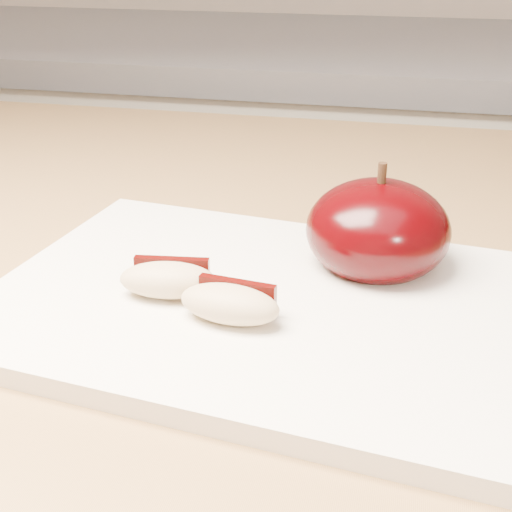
# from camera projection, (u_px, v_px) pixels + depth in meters

# --- Properties ---
(back_cabinet) EXTENTS (2.40, 0.62, 0.94)m
(back_cabinet) POSITION_uv_depth(u_px,v_px,m) (375.00, 296.00, 1.34)
(back_cabinet) COLOR silver
(back_cabinet) RESTS_ON ground
(cutting_board) EXTENTS (0.34, 0.26, 0.01)m
(cutting_board) POSITION_uv_depth(u_px,v_px,m) (256.00, 303.00, 0.42)
(cutting_board) COLOR white
(cutting_board) RESTS_ON island_counter
(apple_half) EXTENTS (0.11, 0.11, 0.08)m
(apple_half) POSITION_uv_depth(u_px,v_px,m) (378.00, 230.00, 0.45)
(apple_half) COLOR black
(apple_half) RESTS_ON cutting_board
(apple_wedge_a) EXTENTS (0.06, 0.04, 0.02)m
(apple_wedge_a) POSITION_uv_depth(u_px,v_px,m) (169.00, 279.00, 0.42)
(apple_wedge_a) COLOR tan
(apple_wedge_a) RESTS_ON cutting_board
(apple_wedge_b) EXTENTS (0.06, 0.03, 0.02)m
(apple_wedge_b) POSITION_uv_depth(u_px,v_px,m) (231.00, 303.00, 0.39)
(apple_wedge_b) COLOR tan
(apple_wedge_b) RESTS_ON cutting_board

